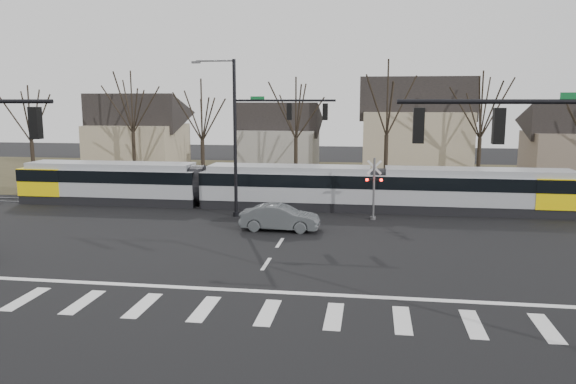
# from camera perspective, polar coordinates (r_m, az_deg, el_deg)

# --- Properties ---
(ground) EXTENTS (140.00, 140.00, 0.00)m
(ground) POSITION_cam_1_polar(r_m,az_deg,el_deg) (24.80, -3.10, -8.63)
(ground) COLOR black
(grass_verge) EXTENTS (140.00, 28.00, 0.01)m
(grass_verge) POSITION_cam_1_polar(r_m,az_deg,el_deg) (55.83, 3.48, 1.48)
(grass_verge) COLOR #38331E
(grass_verge) RESTS_ON ground
(crosswalk) EXTENTS (27.00, 2.60, 0.01)m
(crosswalk) POSITION_cam_1_polar(r_m,az_deg,el_deg) (21.12, -5.32, -11.91)
(crosswalk) COLOR silver
(crosswalk) RESTS_ON ground
(stop_line) EXTENTS (28.00, 0.35, 0.01)m
(stop_line) POSITION_cam_1_polar(r_m,az_deg,el_deg) (23.13, -4.01, -9.97)
(stop_line) COLOR silver
(stop_line) RESTS_ON ground
(lane_dashes) EXTENTS (0.18, 30.00, 0.01)m
(lane_dashes) POSITION_cam_1_polar(r_m,az_deg,el_deg) (40.12, 1.47, -1.62)
(lane_dashes) COLOR silver
(lane_dashes) RESTS_ON ground
(rail_pair) EXTENTS (90.00, 1.52, 0.06)m
(rail_pair) POSITION_cam_1_polar(r_m,az_deg,el_deg) (39.93, 1.44, -1.64)
(rail_pair) COLOR #59595E
(rail_pair) RESTS_ON ground
(tram) EXTENTS (39.85, 2.96, 3.02)m
(tram) POSITION_cam_1_polar(r_m,az_deg,el_deg) (40.00, -0.14, 0.73)
(tram) COLOR gray
(tram) RESTS_ON ground
(sedan) EXTENTS (1.82, 4.72, 1.53)m
(sedan) POSITION_cam_1_polar(r_m,az_deg,el_deg) (33.19, -0.84, -2.61)
(sedan) COLOR #4A4E51
(sedan) RESTS_ON ground
(signal_pole_near_right) EXTENTS (6.72, 0.44, 8.00)m
(signal_pole_near_right) POSITION_cam_1_polar(r_m,az_deg,el_deg) (18.08, 25.53, 0.53)
(signal_pole_near_right) COLOR black
(signal_pole_near_right) RESTS_ON ground
(signal_pole_far) EXTENTS (9.28, 0.44, 10.20)m
(signal_pole_far) POSITION_cam_1_polar(r_m,az_deg,el_deg) (36.37, -2.96, 6.28)
(signal_pole_far) COLOR black
(signal_pole_far) RESTS_ON ground
(rail_crossing_signal) EXTENTS (1.08, 0.36, 4.00)m
(rail_crossing_signal) POSITION_cam_1_polar(r_m,az_deg,el_deg) (36.35, 8.71, 0.13)
(rail_crossing_signal) COLOR #59595B
(rail_crossing_signal) RESTS_ON ground
(tree_row) EXTENTS (59.20, 7.20, 10.00)m
(tree_row) POSITION_cam_1_polar(r_m,az_deg,el_deg) (49.25, 5.26, 6.24)
(tree_row) COLOR black
(tree_row) RESTS_ON ground
(house_a) EXTENTS (9.72, 8.64, 8.60)m
(house_a) POSITION_cam_1_polar(r_m,az_deg,el_deg) (62.33, -15.06, 6.12)
(house_a) COLOR gray
(house_a) RESTS_ON ground
(house_b) EXTENTS (8.64, 7.56, 7.65)m
(house_b) POSITION_cam_1_polar(r_m,az_deg,el_deg) (60.01, -0.93, 5.85)
(house_b) COLOR gray
(house_b) RESTS_ON ground
(house_c) EXTENTS (10.80, 8.64, 10.10)m
(house_c) POSITION_cam_1_polar(r_m,az_deg,el_deg) (56.31, 12.85, 6.68)
(house_c) COLOR gray
(house_c) RESTS_ON ground
(house_d) EXTENTS (8.64, 7.56, 7.65)m
(house_d) POSITION_cam_1_polar(r_m,az_deg,el_deg) (61.30, 26.83, 4.92)
(house_d) COLOR #685A4C
(house_d) RESTS_ON ground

